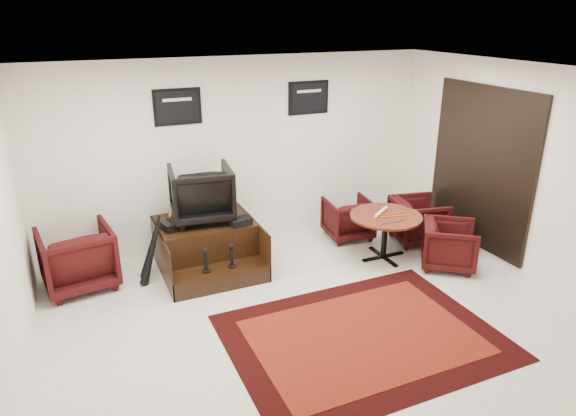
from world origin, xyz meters
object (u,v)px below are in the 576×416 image
at_px(shine_chair, 201,191).
at_px(meeting_table, 386,221).
at_px(table_chair_back, 348,216).
at_px(shine_podium, 207,247).
at_px(armchair_side, 77,255).
at_px(table_chair_corner, 450,243).
at_px(table_chair_window, 418,218).

relative_size(shine_chair, meeting_table, 0.82).
xyz_separation_m(shine_chair, table_chair_back, (2.32, -0.03, -0.74)).
distance_m(shine_podium, armchair_side, 1.68).
relative_size(meeting_table, table_chair_corner, 1.41).
relative_size(armchair_side, table_chair_corner, 1.24).
xyz_separation_m(meeting_table, table_chair_back, (-0.11, 0.86, -0.23)).
bearing_deg(table_chair_window, shine_podium, 93.59).
relative_size(table_chair_window, table_chair_corner, 1.05).
bearing_deg(armchair_side, table_chair_back, 171.50).
xyz_separation_m(table_chair_window, table_chair_corner, (-0.15, -0.90, -0.02)).
distance_m(armchair_side, table_chair_back, 3.99).
bearing_deg(table_chair_window, armchair_side, 94.57).
xyz_separation_m(shine_chair, meeting_table, (2.42, -0.89, -0.51)).
bearing_deg(armchair_side, table_chair_corner, 154.63).
height_order(meeting_table, table_chair_window, table_chair_window).
bearing_deg(meeting_table, shine_podium, 162.75).
height_order(armchair_side, table_chair_window, armchair_side).
height_order(armchair_side, table_chair_back, armchair_side).
bearing_deg(table_chair_back, shine_chair, 5.53).
distance_m(shine_podium, table_chair_back, 2.32).
bearing_deg(meeting_table, armchair_side, 167.63).
distance_m(shine_chair, armchair_side, 1.79).
relative_size(shine_chair, table_chair_corner, 1.16).
bearing_deg(table_chair_corner, shine_podium, 102.59).
height_order(shine_podium, table_chair_back, table_chair_back).
xyz_separation_m(table_chair_back, table_chair_window, (0.93, -0.56, 0.03)).
bearing_deg(table_chair_corner, shine_chair, 100.46).
xyz_separation_m(armchair_side, meeting_table, (4.09, -0.90, 0.14)).
distance_m(table_chair_window, table_chair_corner, 0.91).
height_order(shine_chair, armchair_side, shine_chair).
bearing_deg(table_chair_back, armchair_side, 5.79).
xyz_separation_m(armchair_side, table_chair_back, (3.98, -0.04, -0.10)).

